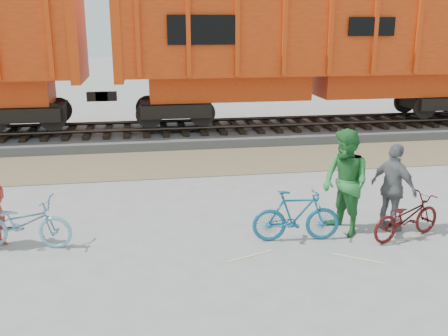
{
  "coord_description": "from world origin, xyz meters",
  "views": [
    {
      "loc": [
        -2.77,
        -8.52,
        3.84
      ],
      "look_at": [
        -1.07,
        1.5,
        0.95
      ],
      "focal_mm": 40.0,
      "sensor_mm": 36.0,
      "label": 1
    }
  ],
  "objects_px": {
    "bicycle_maroon": "(407,217)",
    "person_woman": "(393,188)",
    "bicycle_teal": "(296,216)",
    "hopper_car_center": "(314,51)",
    "person_man": "(345,183)",
    "bicycle_blue": "(23,223)"
  },
  "relations": [
    {
      "from": "hopper_car_center",
      "to": "bicycle_teal",
      "type": "height_order",
      "value": "hopper_car_center"
    },
    {
      "from": "hopper_car_center",
      "to": "bicycle_maroon",
      "type": "bearing_deg",
      "value": -98.45
    },
    {
      "from": "bicycle_blue",
      "to": "bicycle_teal",
      "type": "relative_size",
      "value": 1.09
    },
    {
      "from": "person_man",
      "to": "bicycle_blue",
      "type": "bearing_deg",
      "value": -109.81
    },
    {
      "from": "bicycle_blue",
      "to": "person_woman",
      "type": "bearing_deg",
      "value": -81.2
    },
    {
      "from": "bicycle_maroon",
      "to": "person_man",
      "type": "bearing_deg",
      "value": 49.89
    },
    {
      "from": "bicycle_blue",
      "to": "bicycle_maroon",
      "type": "distance_m",
      "value": 7.02
    },
    {
      "from": "bicycle_teal",
      "to": "bicycle_maroon",
      "type": "relative_size",
      "value": 1.02
    },
    {
      "from": "bicycle_maroon",
      "to": "person_man",
      "type": "xyz_separation_m",
      "value": [
        -1.07,
        0.43,
        0.59
      ]
    },
    {
      "from": "hopper_car_center",
      "to": "person_woman",
      "type": "xyz_separation_m",
      "value": [
        -1.51,
        -9.12,
        -2.14
      ]
    },
    {
      "from": "bicycle_maroon",
      "to": "person_woman",
      "type": "xyz_separation_m",
      "value": [
        -0.1,
        0.4,
        0.45
      ]
    },
    {
      "from": "person_man",
      "to": "person_woman",
      "type": "xyz_separation_m",
      "value": [
        0.97,
        -0.03,
        -0.15
      ]
    },
    {
      "from": "hopper_car_center",
      "to": "person_woman",
      "type": "bearing_deg",
      "value": -99.43
    },
    {
      "from": "bicycle_blue",
      "to": "person_man",
      "type": "xyz_separation_m",
      "value": [
        5.91,
        -0.34,
        0.55
      ]
    },
    {
      "from": "hopper_car_center",
      "to": "person_man",
      "type": "height_order",
      "value": "hopper_car_center"
    },
    {
      "from": "bicycle_blue",
      "to": "bicycle_teal",
      "type": "height_order",
      "value": "bicycle_teal"
    },
    {
      "from": "bicycle_teal",
      "to": "person_woman",
      "type": "relative_size",
      "value": 0.94
    },
    {
      "from": "bicycle_teal",
      "to": "person_woman",
      "type": "xyz_separation_m",
      "value": [
        1.97,
        0.17,
        0.38
      ]
    },
    {
      "from": "bicycle_teal",
      "to": "person_woman",
      "type": "distance_m",
      "value": 2.01
    },
    {
      "from": "person_man",
      "to": "hopper_car_center",
      "type": "bearing_deg",
      "value": 148.21
    },
    {
      "from": "bicycle_maroon",
      "to": "person_woman",
      "type": "distance_m",
      "value": 0.61
    },
    {
      "from": "bicycle_teal",
      "to": "person_man",
      "type": "height_order",
      "value": "person_man"
    }
  ]
}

